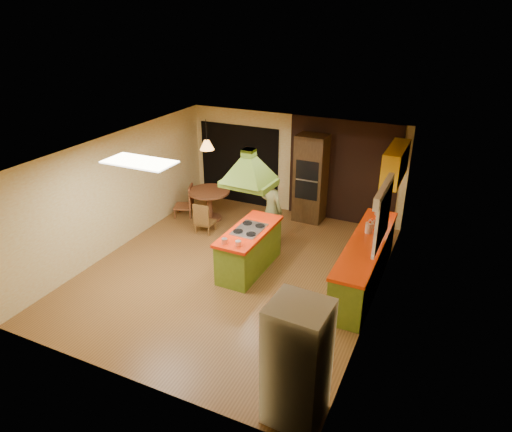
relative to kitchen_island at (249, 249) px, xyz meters
The scene contains 21 objects.
ground 0.55m from the kitchen_island, 141.93° to the right, with size 6.50×6.50×0.00m, color brown.
room_walls 0.86m from the kitchen_island, 141.93° to the right, with size 5.50×6.50×6.50m.
ceiling_plane 2.08m from the kitchen_island, 141.93° to the right, with size 6.50×6.50×0.00m, color silver.
brick_panel 3.30m from the kitchen_island, 71.71° to the left, with size 2.64×0.03×2.50m, color #381E14.
nook_opening 3.55m from the kitchen_island, 119.89° to the left, with size 2.20×0.03×2.10m, color black.
right_counter 2.24m from the kitchen_island, 10.47° to the left, with size 0.62×3.05×0.92m.
upper_cabinets 3.42m from the kitchen_island, 40.82° to the left, with size 0.34×1.40×0.70m, color yellow.
window_right 2.79m from the kitchen_island, ahead, with size 0.12×1.35×1.06m.
fluor_panel 2.81m from the kitchen_island, 134.02° to the right, with size 1.20×0.60×0.03m, color white.
kitchen_island is the anchor object (origin of this frame).
range_hood 1.81m from the kitchen_island, behind, with size 0.98×0.73×0.78m.
man 1.28m from the kitchen_island, 92.33° to the left, with size 0.59×0.39×1.61m, color brown.
refrigerator 3.71m from the kitchen_island, 55.20° to the right, with size 0.71×0.67×1.72m, color white.
wall_oven 2.84m from the kitchen_island, 83.40° to the left, with size 0.73×0.62×2.14m.
dining_table 2.58m from the kitchen_island, 138.00° to the left, with size 1.01×1.01×0.76m.
chair_left 3.08m from the kitchen_island, 148.16° to the left, with size 0.45×0.45×0.82m, color brown, non-canonical shape.
chair_near 1.98m from the kitchen_island, 147.17° to the left, with size 0.41×0.41×0.75m, color brown, non-canonical shape.
pendant_lamp 2.96m from the kitchen_island, 138.00° to the left, with size 0.34×0.34×0.22m, color #FF9E3F.
canister_large 2.79m from the kitchen_island, 37.75° to the left, with size 0.14×0.14×0.21m, color beige.
canister_medium 2.36m from the kitchen_island, 19.63° to the left, with size 0.14×0.14×0.20m, color beige.
canister_small 2.44m from the kitchen_island, 24.72° to the left, with size 0.12×0.12×0.16m, color beige.
Camera 1 is at (3.71, -6.97, 4.84)m, focal length 32.00 mm.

